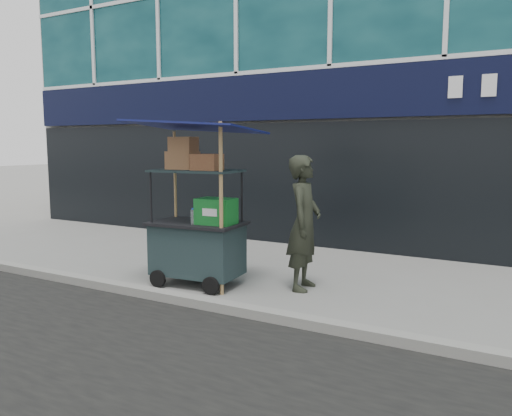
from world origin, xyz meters
The scene contains 4 objects.
ground centered at (0.00, 0.00, 0.00)m, with size 80.00×80.00×0.00m, color slate.
curb centered at (0.00, -0.20, 0.06)m, with size 80.00×0.18×0.12m, color gray.
vendor_cart centered at (-0.68, 0.62, 0.81)m, with size 1.80×1.33×2.31m.
vendor_man centered at (0.71, 1.15, 0.92)m, with size 0.67×0.44×1.83m, color black.
Camera 1 is at (3.37, -5.01, 1.97)m, focal length 35.00 mm.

